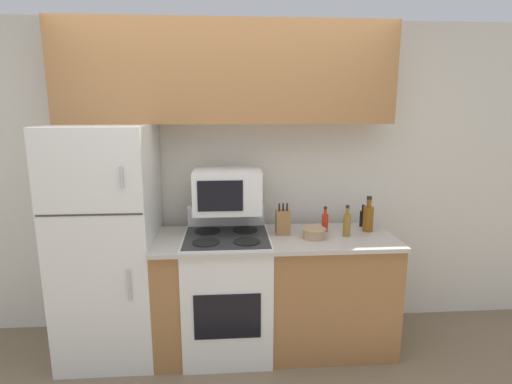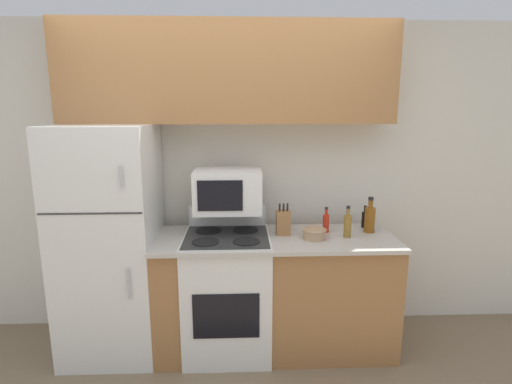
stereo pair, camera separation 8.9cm
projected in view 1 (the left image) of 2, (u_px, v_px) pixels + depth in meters
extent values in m
plane|color=#7F6B51|center=(231.00, 372.00, 2.89)|extent=(12.00, 12.00, 0.00)
cube|color=silver|center=(228.00, 180.00, 3.36)|extent=(8.00, 0.05, 2.55)
cube|color=#9E6B3D|center=(275.00, 294.00, 3.12)|extent=(1.80, 0.62, 0.89)
cube|color=#BCB7AD|center=(276.00, 239.00, 3.01)|extent=(1.80, 0.66, 0.03)
cube|color=white|center=(109.00, 243.00, 2.99)|extent=(0.70, 0.72, 1.75)
cube|color=#383838|center=(90.00, 215.00, 2.58)|extent=(0.68, 0.01, 0.01)
cylinder|color=#B7B7BC|center=(121.00, 177.00, 2.53)|extent=(0.02, 0.02, 0.14)
cylinder|color=#B7B7BC|center=(129.00, 285.00, 2.68)|extent=(0.02, 0.02, 0.22)
cube|color=#9E6B3D|center=(227.00, 74.00, 2.99)|extent=(2.50, 0.34, 0.74)
cube|color=white|center=(227.00, 294.00, 3.08)|extent=(0.65, 0.62, 0.93)
cube|color=black|center=(227.00, 317.00, 2.78)|extent=(0.47, 0.01, 0.33)
cube|color=#2D2D2D|center=(226.00, 237.00, 2.98)|extent=(0.62, 0.60, 0.01)
cube|color=white|center=(226.00, 216.00, 3.26)|extent=(0.62, 0.06, 0.16)
cylinder|color=black|center=(206.00, 242.00, 2.84)|extent=(0.19, 0.19, 0.01)
cylinder|color=black|center=(247.00, 241.00, 2.86)|extent=(0.19, 0.19, 0.01)
cylinder|color=black|center=(208.00, 231.00, 3.11)|extent=(0.19, 0.19, 0.01)
cylinder|color=black|center=(245.00, 230.00, 3.13)|extent=(0.19, 0.19, 0.01)
cube|color=white|center=(227.00, 191.00, 3.04)|extent=(0.51, 0.37, 0.32)
cube|color=black|center=(220.00, 196.00, 2.85)|extent=(0.33, 0.01, 0.22)
cube|color=#9E6B3D|center=(283.00, 222.00, 3.05)|extent=(0.11, 0.09, 0.19)
cylinder|color=black|center=(279.00, 207.00, 3.01)|extent=(0.01, 0.01, 0.06)
cylinder|color=black|center=(283.00, 207.00, 3.02)|extent=(0.01, 0.01, 0.06)
cylinder|color=black|center=(287.00, 207.00, 3.02)|extent=(0.01, 0.01, 0.06)
cylinder|color=tan|center=(314.00, 234.00, 2.97)|extent=(0.17, 0.17, 0.07)
torus|color=tan|center=(314.00, 229.00, 2.96)|extent=(0.18, 0.18, 0.01)
cylinder|color=brown|center=(368.00, 219.00, 3.13)|extent=(0.08, 0.08, 0.20)
cylinder|color=brown|center=(369.00, 203.00, 3.10)|extent=(0.04, 0.04, 0.06)
cylinder|color=black|center=(369.00, 198.00, 3.09)|extent=(0.04, 0.04, 0.02)
cylinder|color=olive|center=(347.00, 225.00, 3.01)|extent=(0.06, 0.06, 0.17)
cylinder|color=olive|center=(347.00, 211.00, 2.98)|extent=(0.03, 0.03, 0.05)
cylinder|color=black|center=(348.00, 207.00, 2.98)|extent=(0.03, 0.03, 0.02)
cylinder|color=black|center=(363.00, 219.00, 3.27)|extent=(0.05, 0.05, 0.13)
cylinder|color=black|center=(363.00, 209.00, 3.25)|extent=(0.02, 0.02, 0.04)
cylinder|color=black|center=(364.00, 206.00, 3.24)|extent=(0.03, 0.03, 0.01)
cylinder|color=red|center=(325.00, 223.00, 3.12)|extent=(0.05, 0.05, 0.14)
cylinder|color=red|center=(325.00, 211.00, 3.11)|extent=(0.02, 0.02, 0.04)
cylinder|color=black|center=(325.00, 208.00, 3.10)|extent=(0.02, 0.03, 0.02)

